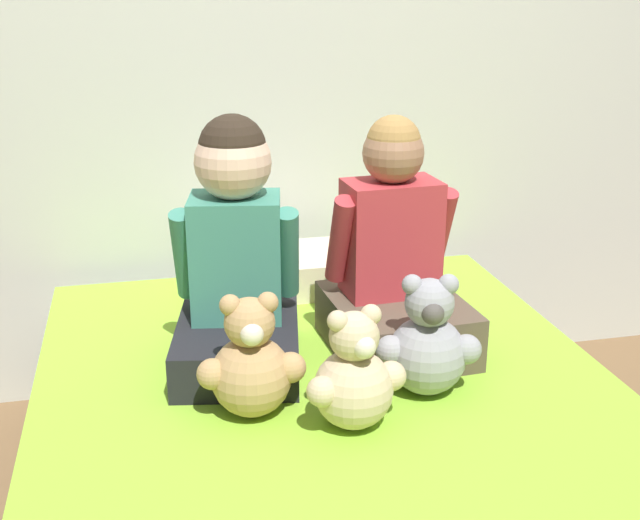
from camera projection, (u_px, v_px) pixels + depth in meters
name	position (u px, v px, depth m)	size (l,w,h in m)	color
wall_behind_bed	(260.00, 11.00, 2.50)	(8.00, 0.06, 2.50)	beige
bed	(344.00, 501.00, 1.84)	(1.39, 1.93, 0.44)	#2D2D33
child_on_left	(236.00, 261.00, 1.95)	(0.36, 0.44, 0.62)	black
child_on_right	(394.00, 266.00, 2.04)	(0.35, 0.39, 0.60)	brown
teddy_bear_held_by_left_child	(251.00, 364.00, 1.74)	(0.24, 0.18, 0.28)	tan
teddy_bear_held_by_right_child	(428.00, 344.00, 1.84)	(0.24, 0.18, 0.29)	#939399
teddy_bear_between_children	(354.00, 377.00, 1.70)	(0.23, 0.17, 0.27)	#D1B78E
pillow_at_headboard	(281.00, 271.00, 2.48)	(0.52, 0.29, 0.11)	beige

